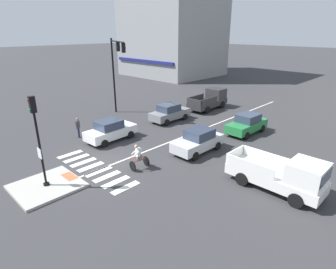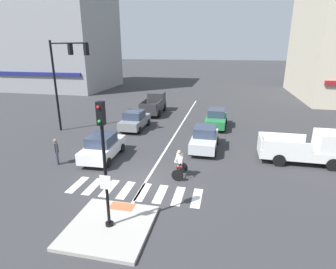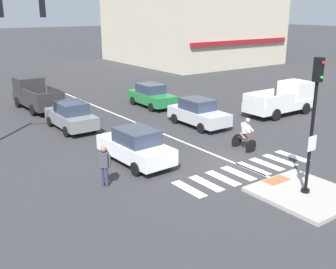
% 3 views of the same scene
% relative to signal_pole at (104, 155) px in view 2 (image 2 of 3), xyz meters
% --- Properties ---
extents(ground_plane, '(300.00, 300.00, 0.00)m').
position_rel_signal_pole_xyz_m(ground_plane, '(0.00, 3.94, -3.16)').
color(ground_plane, '#333335').
extents(traffic_island, '(3.26, 3.42, 0.15)m').
position_rel_signal_pole_xyz_m(traffic_island, '(0.00, 0.01, -3.09)').
color(traffic_island, '#A3A099').
rests_on(traffic_island, ground).
extents(tactile_pad_front, '(1.10, 0.60, 0.01)m').
position_rel_signal_pole_xyz_m(tactile_pad_front, '(0.00, 1.37, -3.01)').
color(tactile_pad_front, '#DB5B38').
rests_on(tactile_pad_front, traffic_island).
extents(signal_pole, '(0.44, 0.38, 5.01)m').
position_rel_signal_pole_xyz_m(signal_pole, '(0.00, 0.00, 0.00)').
color(signal_pole, black).
rests_on(signal_pole, traffic_island).
extents(crosswalk_stripe_a, '(0.44, 1.80, 0.01)m').
position_rel_signal_pole_xyz_m(crosswalk_stripe_a, '(-3.17, 3.04, -3.16)').
color(crosswalk_stripe_a, silver).
rests_on(crosswalk_stripe_a, ground).
extents(crosswalk_stripe_b, '(0.44, 1.80, 0.01)m').
position_rel_signal_pole_xyz_m(crosswalk_stripe_b, '(-2.27, 3.04, -3.16)').
color(crosswalk_stripe_b, silver).
rests_on(crosswalk_stripe_b, ground).
extents(crosswalk_stripe_c, '(0.44, 1.80, 0.01)m').
position_rel_signal_pole_xyz_m(crosswalk_stripe_c, '(-1.36, 3.04, -3.16)').
color(crosswalk_stripe_c, silver).
rests_on(crosswalk_stripe_c, ground).
extents(crosswalk_stripe_d, '(0.44, 1.80, 0.01)m').
position_rel_signal_pole_xyz_m(crosswalk_stripe_d, '(-0.45, 3.04, -3.16)').
color(crosswalk_stripe_d, silver).
rests_on(crosswalk_stripe_d, ground).
extents(crosswalk_stripe_e, '(0.44, 1.80, 0.01)m').
position_rel_signal_pole_xyz_m(crosswalk_stripe_e, '(0.45, 3.04, -3.16)').
color(crosswalk_stripe_e, silver).
rests_on(crosswalk_stripe_e, ground).
extents(crosswalk_stripe_f, '(0.44, 1.80, 0.01)m').
position_rel_signal_pole_xyz_m(crosswalk_stripe_f, '(1.36, 3.04, -3.16)').
color(crosswalk_stripe_f, silver).
rests_on(crosswalk_stripe_f, ground).
extents(crosswalk_stripe_g, '(0.44, 1.80, 0.01)m').
position_rel_signal_pole_xyz_m(crosswalk_stripe_g, '(2.27, 3.04, -3.16)').
color(crosswalk_stripe_g, silver).
rests_on(crosswalk_stripe_g, ground).
extents(crosswalk_stripe_h, '(0.44, 1.80, 0.01)m').
position_rel_signal_pole_xyz_m(crosswalk_stripe_h, '(3.17, 3.04, -3.16)').
color(crosswalk_stripe_h, silver).
rests_on(crosswalk_stripe_h, ground).
extents(lane_centre_line, '(0.14, 28.00, 0.01)m').
position_rel_signal_pole_xyz_m(lane_centre_line, '(0.28, 13.94, -3.16)').
color(lane_centre_line, silver).
rests_on(lane_centre_line, ground).
extents(traffic_light_mast, '(4.23, 1.81, 7.49)m').
position_rel_signal_pole_xyz_m(traffic_light_mast, '(-8.56, 11.28, 1.94)').
color(traffic_light_mast, black).
rests_on(traffic_light_mast, ground).
extents(building_corner_right, '(16.37, 14.82, 21.93)m').
position_rel_signal_pole_xyz_m(building_corner_right, '(-23.89, 35.47, 7.82)').
color(building_corner_right, gray).
rests_on(building_corner_right, ground).
extents(car_silver_eastbound_mid, '(1.89, 4.12, 1.64)m').
position_rel_signal_pole_xyz_m(car_silver_eastbound_mid, '(2.94, 9.77, -2.35)').
color(car_silver_eastbound_mid, silver).
rests_on(car_silver_eastbound_mid, ground).
extents(car_white_westbound_near, '(1.97, 4.16, 1.64)m').
position_rel_signal_pole_xyz_m(car_white_westbound_near, '(-3.37, 6.66, -2.35)').
color(car_white_westbound_near, white).
rests_on(car_white_westbound_near, ground).
extents(car_grey_westbound_far, '(1.88, 4.12, 1.64)m').
position_rel_signal_pole_xyz_m(car_grey_westbound_far, '(-3.52, 13.53, -2.35)').
color(car_grey_westbound_far, slate).
rests_on(car_grey_westbound_far, ground).
extents(car_green_eastbound_far, '(1.94, 4.15, 1.64)m').
position_rel_signal_pole_xyz_m(car_green_eastbound_far, '(3.49, 15.64, -2.35)').
color(car_green_eastbound_far, '#237A3D').
rests_on(car_green_eastbound_far, ground).
extents(pickup_truck_white_cross_right, '(5.11, 2.09, 2.08)m').
position_rel_signal_pole_xyz_m(pickup_truck_white_cross_right, '(9.53, 8.71, -2.19)').
color(pickup_truck_white_cross_right, white).
rests_on(pickup_truck_white_cross_right, ground).
extents(pickup_truck_charcoal_westbound_distant, '(2.18, 5.16, 2.08)m').
position_rel_signal_pole_xyz_m(pickup_truck_charcoal_westbound_distant, '(-3.45, 19.94, -2.19)').
color(pickup_truck_charcoal_westbound_distant, '#2D2D30').
rests_on(pickup_truck_charcoal_westbound_distant, ground).
extents(cyclist, '(0.74, 1.14, 1.68)m').
position_rel_signal_pole_xyz_m(cyclist, '(1.98, 5.03, -2.29)').
color(cyclist, black).
rests_on(cyclist, ground).
extents(pedestrian_at_curb_left, '(0.41, 0.42, 1.67)m').
position_rel_signal_pole_xyz_m(pedestrian_at_curb_left, '(-5.71, 5.18, -2.18)').
color(pedestrian_at_curb_left, '#2D334C').
rests_on(pedestrian_at_curb_left, ground).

